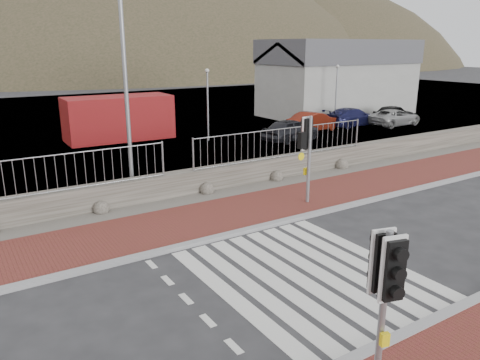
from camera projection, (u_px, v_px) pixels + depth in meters
ground at (306, 274)px, 11.43m from camera, size 220.00×220.00×0.00m
sidewalk_far at (215, 217)px, 15.07m from camera, size 40.00×3.00×0.08m
kerb_near at (407, 333)px, 8.98m from camera, size 40.00×0.25×0.12m
kerb_far at (240, 232)px, 13.85m from camera, size 40.00×0.25×0.12m
zebra_crossing at (306, 274)px, 11.43m from camera, size 4.62×5.60×0.01m
gravel_strip at (188, 201)px, 16.69m from camera, size 40.00×1.50×0.06m
stone_wall at (178, 184)px, 17.22m from camera, size 40.00×0.60×0.90m
railing at (178, 149)px, 16.72m from camera, size 18.07×0.07×1.22m
quay at (57, 122)px, 34.05m from camera, size 120.00×40.00×0.50m
water at (0, 87)px, 62.43m from camera, size 220.00×50.00×0.05m
harbor_building at (338, 77)px, 37.06m from camera, size 12.20×6.20×5.80m
hills_backdrop at (39, 194)px, 92.57m from camera, size 254.00×90.00×100.00m
traffic_signal_near at (386, 279)px, 6.99m from camera, size 0.45×0.33×2.79m
traffic_signal_far at (309, 141)px, 15.82m from camera, size 0.75×0.31×3.10m
streetlight at (127, 61)px, 16.03m from camera, size 1.72×0.88×8.60m
shipping_container at (119, 118)px, 27.47m from camera, size 6.14×2.68×2.53m
car_a at (291, 130)px, 27.23m from camera, size 3.99×2.11×1.29m
car_b at (314, 122)px, 30.15m from camera, size 4.03×1.93×1.28m
car_c at (352, 117)px, 32.12m from camera, size 4.48×2.07×1.27m
car_d at (395, 117)px, 32.44m from camera, size 4.12×2.02×1.13m
car_e at (393, 113)px, 34.03m from camera, size 3.71×1.75×1.23m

